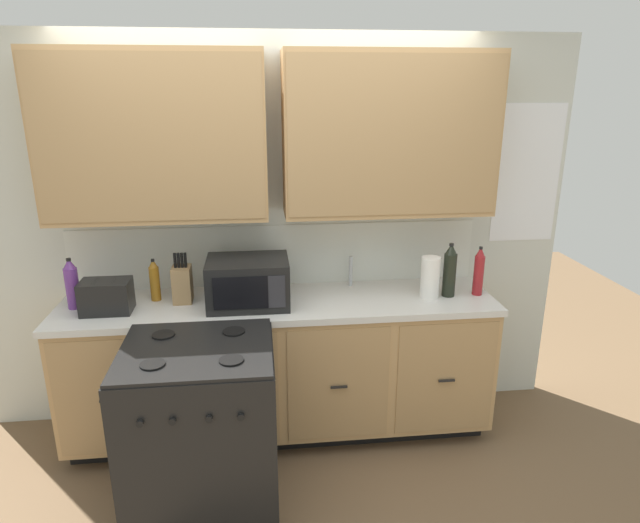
# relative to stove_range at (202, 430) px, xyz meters

# --- Properties ---
(ground_plane) EXTENTS (8.00, 8.00, 0.00)m
(ground_plane) POSITION_rel_stove_range_xyz_m (0.44, 0.33, -0.47)
(ground_plane) COLOR brown
(wall_unit) EXTENTS (3.82, 0.40, 2.49)m
(wall_unit) POSITION_rel_stove_range_xyz_m (0.44, 0.83, 1.19)
(wall_unit) COLOR silver
(wall_unit) RESTS_ON ground_plane
(counter_run) EXTENTS (2.65, 0.64, 0.92)m
(counter_run) POSITION_rel_stove_range_xyz_m (0.44, 0.63, 0.00)
(counter_run) COLOR black
(counter_run) RESTS_ON ground_plane
(stove_range) EXTENTS (0.76, 0.68, 0.95)m
(stove_range) POSITION_rel_stove_range_xyz_m (0.00, 0.00, 0.00)
(stove_range) COLOR black
(stove_range) RESTS_ON ground_plane
(microwave) EXTENTS (0.48, 0.37, 0.28)m
(microwave) POSITION_rel_stove_range_xyz_m (0.25, 0.59, 0.59)
(microwave) COLOR black
(microwave) RESTS_ON counter_run
(toaster) EXTENTS (0.28, 0.18, 0.19)m
(toaster) POSITION_rel_stove_range_xyz_m (-0.56, 0.56, 0.55)
(toaster) COLOR black
(toaster) RESTS_ON counter_run
(knife_block) EXTENTS (0.11, 0.14, 0.31)m
(knife_block) POSITION_rel_stove_range_xyz_m (-0.14, 0.68, 0.57)
(knife_block) COLOR #9C794E
(knife_block) RESTS_ON counter_run
(sink_faucet) EXTENTS (0.02, 0.02, 0.20)m
(sink_faucet) POSITION_rel_stove_range_xyz_m (0.91, 0.84, 0.55)
(sink_faucet) COLOR #B2B5BA
(sink_faucet) RESTS_ON counter_run
(paper_towel_roll) EXTENTS (0.12, 0.12, 0.26)m
(paper_towel_roll) POSITION_rel_stove_range_xyz_m (1.36, 0.58, 0.58)
(paper_towel_roll) COLOR white
(paper_towel_roll) RESTS_ON counter_run
(bottle_violet) EXTENTS (0.08, 0.08, 0.31)m
(bottle_violet) POSITION_rel_stove_range_xyz_m (-0.77, 0.65, 0.60)
(bottle_violet) COLOR #663384
(bottle_violet) RESTS_ON counter_run
(bottle_dark) EXTENTS (0.08, 0.08, 0.34)m
(bottle_dark) POSITION_rel_stove_range_xyz_m (1.49, 0.59, 0.62)
(bottle_dark) COLOR black
(bottle_dark) RESTS_ON counter_run
(bottle_amber) EXTENTS (0.06, 0.06, 0.26)m
(bottle_amber) POSITION_rel_stove_range_xyz_m (-0.31, 0.72, 0.58)
(bottle_amber) COLOR #9E6619
(bottle_amber) RESTS_ON counter_run
(bottle_red) EXTENTS (0.06, 0.06, 0.31)m
(bottle_red) POSITION_rel_stove_range_xyz_m (1.68, 0.59, 0.60)
(bottle_red) COLOR maroon
(bottle_red) RESTS_ON counter_run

